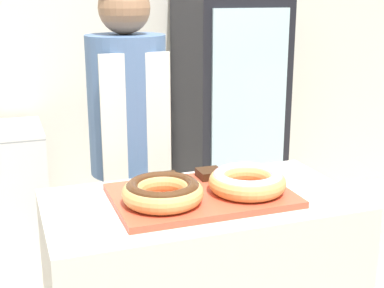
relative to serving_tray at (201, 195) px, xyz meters
The scene contains 8 objects.
wall_back 2.17m from the serving_tray, 90.00° to the left, with size 8.00×0.06×2.70m.
serving_tray is the anchor object (origin of this frame).
donut_chocolate_glaze 0.18m from the serving_tray, 163.22° to the right, with size 0.28×0.28×0.08m.
donut_light_glaze 0.18m from the serving_tray, 16.78° to the right, with size 0.28×0.28×0.08m.
brownie_back_left 0.17m from the serving_tray, 122.04° to the left, with size 0.09×0.09×0.03m.
brownie_back_right 0.17m from the serving_tray, 57.96° to the left, with size 0.09×0.09×0.03m.
baker_person 0.65m from the serving_tray, 100.25° to the left, with size 0.36×0.36×1.74m.
beverage_fridge 1.93m from the serving_tray, 63.56° to the left, with size 0.64×0.69×1.70m.
Camera 1 is at (-0.65, -1.70, 1.65)m, focal length 50.00 mm.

